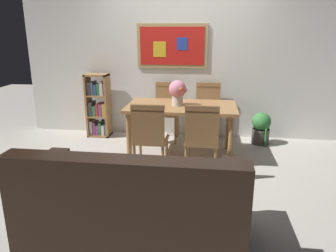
{
  "coord_description": "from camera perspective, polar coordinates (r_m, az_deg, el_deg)",
  "views": [
    {
      "loc": [
        0.45,
        -3.86,
        1.71
      ],
      "look_at": [
        -0.01,
        -0.32,
        0.65
      ],
      "focal_mm": 34.69,
      "sensor_mm": 36.0,
      "label": 1
    }
  ],
  "objects": [
    {
      "name": "ground_plane",
      "position": [
        4.24,
        0.65,
        -7.23
      ],
      "size": [
        12.0,
        12.0,
        0.0
      ],
      "primitive_type": "plane",
      "color": "#B7B2A8"
    },
    {
      "name": "wall_back_with_painting",
      "position": [
        5.32,
        2.53,
        12.14
      ],
      "size": [
        5.2,
        0.14,
        2.6
      ],
      "color": "silver",
      "rests_on": "ground_plane"
    },
    {
      "name": "potted_ivy",
      "position": [
        5.21,
        16.04,
        -0.34
      ],
      "size": [
        0.29,
        0.3,
        0.52
      ],
      "color": "#4C4742",
      "rests_on": "ground_plane"
    },
    {
      "name": "leather_couch",
      "position": [
        2.76,
        -6.18,
        -13.9
      ],
      "size": [
        1.8,
        0.84,
        0.84
      ],
      "color": "black",
      "rests_on": "ground_plane"
    },
    {
      "name": "dining_table",
      "position": [
        4.44,
        2.39,
        2.46
      ],
      "size": [
        1.48,
        0.85,
        0.73
      ],
      "color": "#9E7042",
      "rests_on": "ground_plane"
    },
    {
      "name": "dining_chair_near_right",
      "position": [
        3.78,
        5.95,
        -1.63
      ],
      "size": [
        0.4,
        0.41,
        0.91
      ],
      "color": "#9E7042",
      "rests_on": "ground_plane"
    },
    {
      "name": "dining_chair_far_left",
      "position": [
        5.19,
        -0.24,
        3.48
      ],
      "size": [
        0.4,
        0.41,
        0.91
      ],
      "color": "#9E7042",
      "rests_on": "ground_plane"
    },
    {
      "name": "bookshelf",
      "position": [
        5.47,
        -12.07,
        3.24
      ],
      "size": [
        0.36,
        0.28,
        1.03
      ],
      "color": "#9E7042",
      "rests_on": "ground_plane"
    },
    {
      "name": "dining_chair_far_right",
      "position": [
        5.18,
        6.99,
        3.33
      ],
      "size": [
        0.4,
        0.41,
        0.91
      ],
      "color": "#9E7042",
      "rests_on": "ground_plane"
    },
    {
      "name": "tv_remote",
      "position": [
        4.3,
        6.93,
        3.35
      ],
      "size": [
        0.16,
        0.11,
        0.02
      ],
      "color": "black",
      "rests_on": "dining_table"
    },
    {
      "name": "dining_chair_near_left",
      "position": [
        3.81,
        -3.27,
        -1.39
      ],
      "size": [
        0.4,
        0.41,
        0.91
      ],
      "color": "#9E7042",
      "rests_on": "ground_plane"
    },
    {
      "name": "flower_vase",
      "position": [
        4.37,
        1.73,
        6.15
      ],
      "size": [
        0.25,
        0.23,
        0.34
      ],
      "color": "beige",
      "rests_on": "dining_table"
    }
  ]
}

